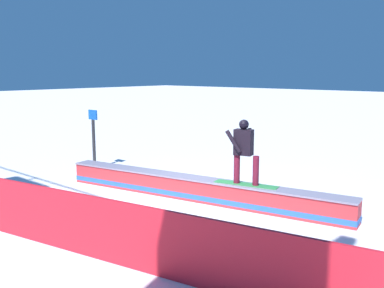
% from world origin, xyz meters
% --- Properties ---
extents(ground_plane, '(120.00, 120.00, 0.00)m').
position_xyz_m(ground_plane, '(0.00, 0.00, 0.00)').
color(ground_plane, white).
extents(grind_box, '(7.46, 1.83, 0.55)m').
position_xyz_m(grind_box, '(0.00, 0.00, 0.25)').
color(grind_box, red).
rests_on(grind_box, ground_plane).
extents(snowboarder, '(1.49, 0.63, 1.47)m').
position_xyz_m(snowboarder, '(-1.22, -0.22, 1.35)').
color(snowboarder, '#369149').
rests_on(snowboarder, grind_box).
extents(safety_fence, '(12.64, 2.36, 1.06)m').
position_xyz_m(safety_fence, '(0.00, 3.82, 0.53)').
color(safety_fence, red).
rests_on(safety_fence, ground_plane).
extents(trail_marker, '(0.40, 0.10, 1.87)m').
position_xyz_m(trail_marker, '(4.66, -0.48, 1.01)').
color(trail_marker, '#262628').
rests_on(trail_marker, ground_plane).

